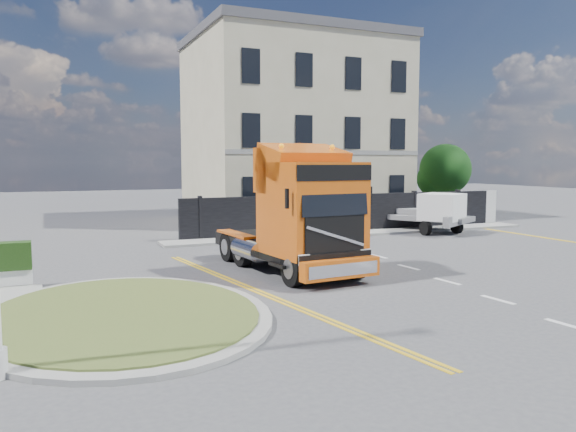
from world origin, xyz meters
name	(u,v)px	position (x,y,z in m)	size (l,w,h in m)	color
ground	(328,272)	(0.00, 0.00, 0.00)	(120.00, 120.00, 0.00)	#424244
traffic_island	(123,314)	(-7.00, -3.00, 0.08)	(6.80, 6.80, 0.17)	gray
hoarding_fence	(360,213)	(6.55, 9.00, 1.00)	(18.80, 0.25, 2.00)	black
georgian_building	(292,129)	(6.00, 16.50, 5.77)	(12.30, 10.30, 12.80)	beige
tree	(443,172)	(14.38, 12.10, 3.05)	(3.20, 3.20, 4.80)	#382619
pavement_far	(359,233)	(6.00, 8.10, 0.06)	(20.00, 1.60, 0.12)	gray
truck	(301,218)	(-0.99, 0.02, 1.84)	(3.16, 7.07, 4.12)	black
flatbed_pickup	(434,212)	(9.85, 7.04, 1.12)	(4.18, 5.50, 2.07)	slate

